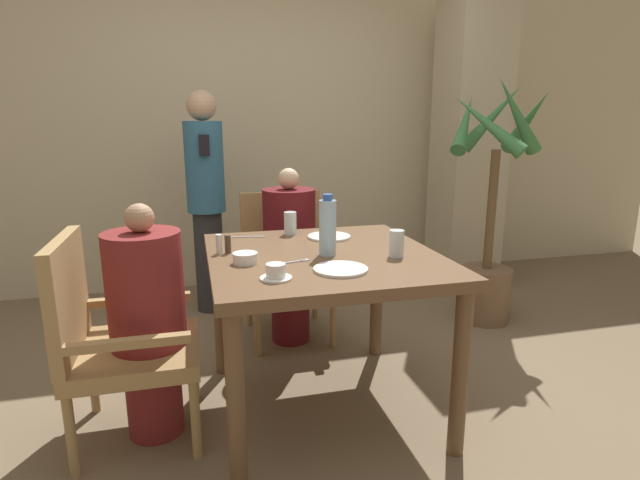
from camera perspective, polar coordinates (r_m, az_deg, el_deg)
name	(u,v)px	position (r m, az deg, el deg)	size (l,w,h in m)	color
ground_plane	(323,406)	(2.59, 0.31, -18.45)	(16.00, 16.00, 0.00)	#7A664C
wall_back	(258,117)	(4.25, -7.10, 13.82)	(8.00, 0.06, 2.80)	beige
pillar_stone	(470,123)	(4.29, 16.79, 12.69)	(0.46, 0.46, 2.70)	#BCAD8E
dining_table	(323,275)	(2.30, 0.34, -4.06)	(1.03, 1.07, 0.78)	brown
chair_left_side	(113,335)	(2.33, -22.61, -10.00)	(0.53, 0.53, 0.91)	#A88451
diner_in_left_chair	(148,320)	(2.29, -19.05, -8.67)	(0.32, 0.32, 1.04)	maroon
chair_far_side	(285,261)	(3.24, -3.97, -2.40)	(0.53, 0.53, 0.91)	#A88451
diner_in_far_chair	(290,255)	(3.08, -3.48, -1.72)	(0.32, 0.32, 1.09)	#5B1419
standing_host	(206,197)	(3.63, -12.88, 4.87)	(0.27, 0.30, 1.57)	#2D2D33
potted_palm	(489,231)	(3.57, 18.78, 0.97)	(0.64, 0.71, 1.65)	brown
plate_main_left	(340,269)	(2.01, 2.29, -3.36)	(0.22, 0.22, 0.01)	white
plate_main_right	(329,237)	(2.57, 1.05, 0.39)	(0.22, 0.22, 0.01)	white
teacup_with_saucer	(276,273)	(1.91, -5.07, -3.74)	(0.12, 0.12, 0.06)	white
bowl_small	(245,258)	(2.13, -8.54, -2.05)	(0.11, 0.11, 0.05)	white
water_bottle	(328,227)	(2.22, 0.88, 1.50)	(0.08, 0.08, 0.28)	#A3C6DB
glass_tall_near	(290,223)	(2.65, -3.42, 1.94)	(0.07, 0.07, 0.12)	silver
glass_tall_mid	(397,243)	(2.23, 8.74, -0.40)	(0.07, 0.07, 0.12)	silver
salt_shaker	(219,244)	(2.30, -11.46, -0.46)	(0.03, 0.03, 0.09)	white
pepper_shaker	(228,244)	(2.31, -10.49, -0.45)	(0.03, 0.03, 0.08)	#4C3D2D
fork_beside_plate	(293,262)	(2.13, -3.09, -2.52)	(0.19, 0.07, 0.00)	silver
knife_beside_plate	(248,237)	(2.61, -8.25, 0.36)	(0.20, 0.04, 0.00)	silver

